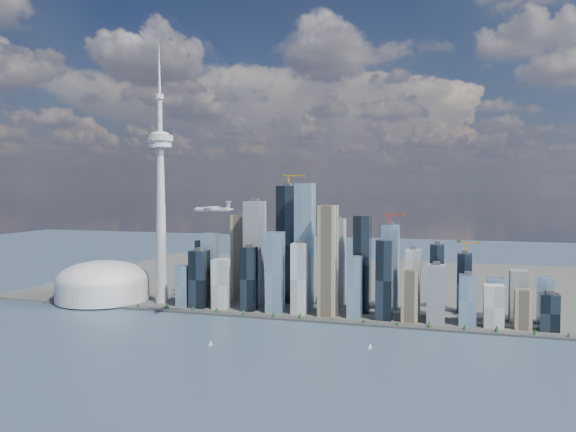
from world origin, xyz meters
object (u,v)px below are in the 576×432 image
(dome_stadium, at_px, (103,283))
(airplane, at_px, (213,209))
(sailboat_west, at_px, (211,344))
(needle_tower, at_px, (161,194))
(sailboat_east, at_px, (370,347))

(dome_stadium, relative_size, airplane, 2.70)
(airplane, height_order, sailboat_west, airplane)
(needle_tower, xyz_separation_m, dome_stadium, (-140.00, -10.00, -196.40))
(sailboat_west, relative_size, sailboat_east, 1.10)
(dome_stadium, xyz_separation_m, sailboat_east, (619.13, -197.48, -36.41))
(sailboat_west, bearing_deg, sailboat_east, -0.23)
(needle_tower, distance_m, sailboat_west, 422.34)
(airplane, distance_m, sailboat_east, 354.23)
(needle_tower, distance_m, dome_stadium, 241.40)
(needle_tower, relative_size, sailboat_east, 58.24)
(sailboat_east, bearing_deg, sailboat_west, 168.73)
(dome_stadium, relative_size, sailboat_east, 21.16)
(needle_tower, xyz_separation_m, sailboat_east, (479.13, -207.48, -232.81))
(dome_stadium, height_order, airplane, airplane)
(dome_stadium, xyz_separation_m, airplane, (337.10, -157.76, 174.22))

